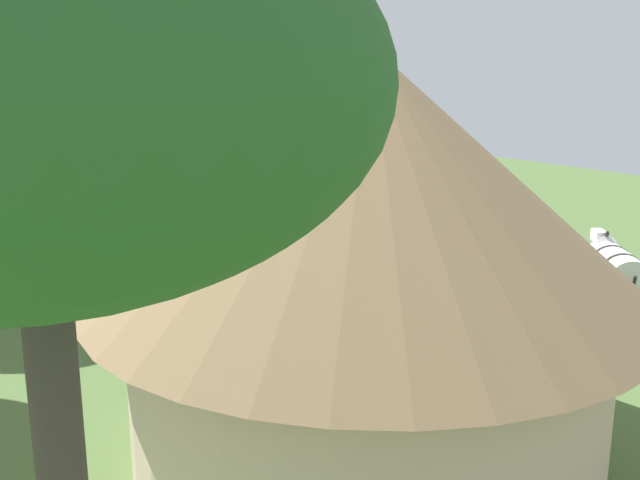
{
  "coord_description": "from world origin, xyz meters",
  "views": [
    {
      "loc": [
        -9.6,
        8.42,
        4.22
      ],
      "look_at": [
        1.18,
        0.49,
        1.0
      ],
      "focal_mm": 41.78,
      "sensor_mm": 36.0,
      "label": 1
    }
  ],
  "objects_px": {
    "standing_watcher": "(528,240)",
    "thatched_hut": "(368,247)",
    "guest_beside_umbrella": "(132,222)",
    "zebra_nearest_camera": "(351,230)",
    "patio_chair_west_end": "(225,265)",
    "patio_dining_table": "(220,243)",
    "acacia_tree_far_lawn": "(27,92)",
    "shade_umbrella": "(217,155)",
    "patio_chair_east_end": "(215,235)",
    "striped_lounge_chair": "(241,300)",
    "zebra_by_umbrella": "(615,271)",
    "guest_behind_table": "(261,241)"
  },
  "relations": [
    {
      "from": "shade_umbrella",
      "to": "patio_chair_west_end",
      "type": "height_order",
      "value": "shade_umbrella"
    },
    {
      "from": "shade_umbrella",
      "to": "patio_dining_table",
      "type": "distance_m",
      "value": 1.77
    },
    {
      "from": "zebra_nearest_camera",
      "to": "zebra_by_umbrella",
      "type": "distance_m",
      "value": 4.89
    },
    {
      "from": "standing_watcher",
      "to": "patio_dining_table",
      "type": "bearing_deg",
      "value": 80.22
    },
    {
      "from": "patio_chair_west_end",
      "to": "guest_beside_umbrella",
      "type": "xyz_separation_m",
      "value": [
        2.63,
        0.72,
        0.45
      ]
    },
    {
      "from": "thatched_hut",
      "to": "striped_lounge_chair",
      "type": "distance_m",
      "value": 5.42
    },
    {
      "from": "zebra_by_umbrella",
      "to": "thatched_hut",
      "type": "bearing_deg",
      "value": -132.9
    },
    {
      "from": "patio_dining_table",
      "to": "thatched_hut",
      "type": "bearing_deg",
      "value": 163.18
    },
    {
      "from": "patio_chair_east_end",
      "to": "zebra_by_umbrella",
      "type": "distance_m",
      "value": 8.26
    },
    {
      "from": "patio_chair_west_end",
      "to": "acacia_tree_far_lawn",
      "type": "distance_m",
      "value": 11.23
    },
    {
      "from": "shade_umbrella",
      "to": "zebra_by_umbrella",
      "type": "distance_m",
      "value": 7.6
    },
    {
      "from": "guest_beside_umbrella",
      "to": "zebra_nearest_camera",
      "type": "height_order",
      "value": "guest_beside_umbrella"
    },
    {
      "from": "guest_behind_table",
      "to": "acacia_tree_far_lawn",
      "type": "relative_size",
      "value": 0.35
    },
    {
      "from": "patio_dining_table",
      "to": "zebra_by_umbrella",
      "type": "distance_m",
      "value": 7.46
    },
    {
      "from": "patio_chair_west_end",
      "to": "standing_watcher",
      "type": "bearing_deg",
      "value": -12.65
    },
    {
      "from": "striped_lounge_chair",
      "to": "guest_beside_umbrella",
      "type": "bearing_deg",
      "value": -11.88
    },
    {
      "from": "guest_beside_umbrella",
      "to": "acacia_tree_far_lawn",
      "type": "xyz_separation_m",
      "value": [
        -11.59,
        5.01,
        3.14
      ]
    },
    {
      "from": "standing_watcher",
      "to": "zebra_nearest_camera",
      "type": "bearing_deg",
      "value": 79.78
    },
    {
      "from": "patio_chair_west_end",
      "to": "striped_lounge_chair",
      "type": "distance_m",
      "value": 1.4
    },
    {
      "from": "zebra_nearest_camera",
      "to": "thatched_hut",
      "type": "bearing_deg",
      "value": -142.99
    },
    {
      "from": "zebra_nearest_camera",
      "to": "guest_beside_umbrella",
      "type": "bearing_deg",
      "value": 115.11
    },
    {
      "from": "patio_chair_east_end",
      "to": "thatched_hut",
      "type": "bearing_deg",
      "value": 96.46
    },
    {
      "from": "patio_chair_west_end",
      "to": "striped_lounge_chair",
      "type": "height_order",
      "value": "patio_chair_west_end"
    },
    {
      "from": "thatched_hut",
      "to": "patio_chair_east_end",
      "type": "xyz_separation_m",
      "value": [
        8.38,
        -2.7,
        -1.83
      ]
    },
    {
      "from": "acacia_tree_far_lawn",
      "to": "zebra_by_umbrella",
      "type": "bearing_deg",
      "value": -70.16
    },
    {
      "from": "thatched_hut",
      "to": "acacia_tree_far_lawn",
      "type": "height_order",
      "value": "acacia_tree_far_lawn"
    },
    {
      "from": "patio_dining_table",
      "to": "patio_chair_west_end",
      "type": "xyz_separation_m",
      "value": [
        -1.12,
        0.5,
        -0.13
      ]
    },
    {
      "from": "patio_dining_table",
      "to": "acacia_tree_far_lawn",
      "type": "relative_size",
      "value": 0.28
    },
    {
      "from": "shade_umbrella",
      "to": "standing_watcher",
      "type": "xyz_separation_m",
      "value": [
        -4.49,
        -4.01,
        -1.42
      ]
    },
    {
      "from": "striped_lounge_chair",
      "to": "zebra_nearest_camera",
      "type": "xyz_separation_m",
      "value": [
        0.44,
        -2.74,
        0.78
      ]
    },
    {
      "from": "patio_chair_west_end",
      "to": "standing_watcher",
      "type": "distance_m",
      "value": 5.65
    },
    {
      "from": "standing_watcher",
      "to": "zebra_nearest_camera",
      "type": "relative_size",
      "value": 0.75
    },
    {
      "from": "thatched_hut",
      "to": "zebra_by_umbrella",
      "type": "distance_m",
      "value": 5.99
    },
    {
      "from": "patio_dining_table",
      "to": "standing_watcher",
      "type": "xyz_separation_m",
      "value": [
        -4.49,
        -4.01,
        0.35
      ]
    },
    {
      "from": "standing_watcher",
      "to": "zebra_by_umbrella",
      "type": "height_order",
      "value": "standing_watcher"
    },
    {
      "from": "zebra_by_umbrella",
      "to": "patio_chair_west_end",
      "type": "bearing_deg",
      "value": 167.0
    },
    {
      "from": "acacia_tree_far_lawn",
      "to": "shade_umbrella",
      "type": "bearing_deg",
      "value": -31.74
    },
    {
      "from": "patio_chair_west_end",
      "to": "guest_beside_umbrella",
      "type": "height_order",
      "value": "guest_beside_umbrella"
    },
    {
      "from": "standing_watcher",
      "to": "thatched_hut",
      "type": "bearing_deg",
      "value": 152.5
    },
    {
      "from": "thatched_hut",
      "to": "patio_dining_table",
      "type": "distance_m",
      "value": 7.77
    },
    {
      "from": "patio_dining_table",
      "to": "striped_lounge_chair",
      "type": "relative_size",
      "value": 1.5
    },
    {
      "from": "shade_umbrella",
      "to": "guest_beside_umbrella",
      "type": "relative_size",
      "value": 2.02
    },
    {
      "from": "patio_chair_east_end",
      "to": "guest_behind_table",
      "type": "height_order",
      "value": "guest_behind_table"
    },
    {
      "from": "thatched_hut",
      "to": "patio_chair_west_end",
      "type": "distance_m",
      "value": 6.63
    },
    {
      "from": "shade_umbrella",
      "to": "guest_beside_umbrella",
      "type": "distance_m",
      "value": 2.42
    },
    {
      "from": "zebra_nearest_camera",
      "to": "acacia_tree_far_lawn",
      "type": "height_order",
      "value": "acacia_tree_far_lawn"
    },
    {
      "from": "guest_beside_umbrella",
      "to": "standing_watcher",
      "type": "height_order",
      "value": "standing_watcher"
    },
    {
      "from": "patio_chair_west_end",
      "to": "zebra_by_umbrella",
      "type": "distance_m",
      "value": 6.8
    },
    {
      "from": "patio_chair_east_end",
      "to": "guest_beside_umbrella",
      "type": "xyz_separation_m",
      "value": [
        0.39,
        1.73,
        0.45
      ]
    },
    {
      "from": "patio_chair_east_end",
      "to": "striped_lounge_chair",
      "type": "height_order",
      "value": "patio_chair_east_end"
    }
  ]
}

